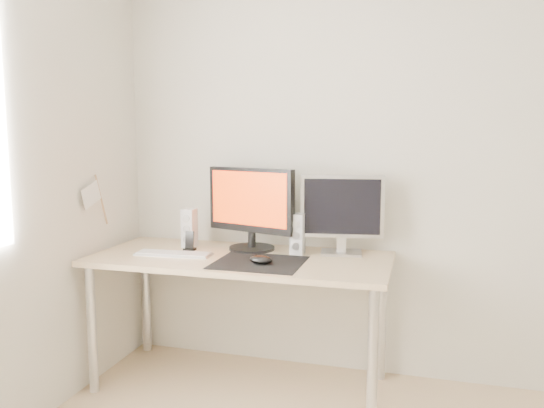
{
  "coord_description": "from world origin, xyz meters",
  "views": [
    {
      "loc": [
        -0.0,
        -1.26,
        1.38
      ],
      "look_at": [
        -0.77,
        1.46,
        1.01
      ],
      "focal_mm": 35.0,
      "sensor_mm": 36.0,
      "label": 1
    }
  ],
  "objects_px": {
    "second_monitor": "(342,211)",
    "keyboard": "(174,254)",
    "desk": "(240,270)",
    "main_monitor": "(251,206)",
    "mouse": "(261,260)",
    "phone_dock": "(190,245)",
    "speaker_right": "(298,234)",
    "speaker_left": "(189,228)"
  },
  "relations": [
    {
      "from": "second_monitor",
      "to": "keyboard",
      "type": "relative_size",
      "value": 1.06
    },
    {
      "from": "desk",
      "to": "main_monitor",
      "type": "xyz_separation_m",
      "value": [
        0.01,
        0.17,
        0.33
      ]
    },
    {
      "from": "mouse",
      "to": "phone_dock",
      "type": "relative_size",
      "value": 1.07
    },
    {
      "from": "speaker_right",
      "to": "mouse",
      "type": "bearing_deg",
      "value": -114.56
    },
    {
      "from": "main_monitor",
      "to": "mouse",
      "type": "bearing_deg",
      "value": -63.61
    },
    {
      "from": "speaker_left",
      "to": "phone_dock",
      "type": "xyz_separation_m",
      "value": [
        0.04,
        -0.09,
        -0.08
      ]
    },
    {
      "from": "main_monitor",
      "to": "speaker_left",
      "type": "distance_m",
      "value": 0.4
    },
    {
      "from": "speaker_right",
      "to": "keyboard",
      "type": "distance_m",
      "value": 0.68
    },
    {
      "from": "speaker_right",
      "to": "keyboard",
      "type": "height_order",
      "value": "speaker_right"
    },
    {
      "from": "keyboard",
      "to": "phone_dock",
      "type": "bearing_deg",
      "value": 75.67
    },
    {
      "from": "speaker_right",
      "to": "phone_dock",
      "type": "xyz_separation_m",
      "value": [
        -0.61,
        -0.07,
        -0.08
      ]
    },
    {
      "from": "speaker_right",
      "to": "desk",
      "type": "bearing_deg",
      "value": -155.47
    },
    {
      "from": "main_monitor",
      "to": "speaker_right",
      "type": "bearing_deg",
      "value": -7.52
    },
    {
      "from": "mouse",
      "to": "main_monitor",
      "type": "height_order",
      "value": "main_monitor"
    },
    {
      "from": "desk",
      "to": "speaker_right",
      "type": "xyz_separation_m",
      "value": [
        0.29,
        0.13,
        0.19
      ]
    },
    {
      "from": "second_monitor",
      "to": "phone_dock",
      "type": "xyz_separation_m",
      "value": [
        -0.84,
        -0.14,
        -0.21
      ]
    },
    {
      "from": "speaker_left",
      "to": "phone_dock",
      "type": "distance_m",
      "value": 0.12
    },
    {
      "from": "main_monitor",
      "to": "speaker_left",
      "type": "xyz_separation_m",
      "value": [
        -0.37,
        -0.02,
        -0.14
      ]
    },
    {
      "from": "mouse",
      "to": "desk",
      "type": "distance_m",
      "value": 0.24
    },
    {
      "from": "desk",
      "to": "second_monitor",
      "type": "distance_m",
      "value": 0.64
    },
    {
      "from": "mouse",
      "to": "desk",
      "type": "height_order",
      "value": "mouse"
    },
    {
      "from": "speaker_right",
      "to": "second_monitor",
      "type": "bearing_deg",
      "value": 16.82
    },
    {
      "from": "second_monitor",
      "to": "main_monitor",
      "type": "bearing_deg",
      "value": -176.34
    },
    {
      "from": "desk",
      "to": "speaker_right",
      "type": "distance_m",
      "value": 0.37
    },
    {
      "from": "second_monitor",
      "to": "phone_dock",
      "type": "height_order",
      "value": "second_monitor"
    },
    {
      "from": "desk",
      "to": "mouse",
      "type": "bearing_deg",
      "value": -41.81
    },
    {
      "from": "keyboard",
      "to": "desk",
      "type": "bearing_deg",
      "value": 11.77
    },
    {
      "from": "speaker_left",
      "to": "phone_dock",
      "type": "bearing_deg",
      "value": -65.15
    },
    {
      "from": "speaker_left",
      "to": "speaker_right",
      "type": "bearing_deg",
      "value": -1.43
    },
    {
      "from": "mouse",
      "to": "desk",
      "type": "relative_size",
      "value": 0.07
    },
    {
      "from": "second_monitor",
      "to": "desk",
      "type": "bearing_deg",
      "value": -158.81
    },
    {
      "from": "speaker_left",
      "to": "desk",
      "type": "bearing_deg",
      "value": -21.99
    },
    {
      "from": "desk",
      "to": "speaker_left",
      "type": "height_order",
      "value": "speaker_left"
    },
    {
      "from": "phone_dock",
      "to": "speaker_left",
      "type": "bearing_deg",
      "value": 114.85
    },
    {
      "from": "mouse",
      "to": "speaker_right",
      "type": "distance_m",
      "value": 0.31
    },
    {
      "from": "desk",
      "to": "keyboard",
      "type": "xyz_separation_m",
      "value": [
        -0.36,
        -0.07,
        0.09
      ]
    },
    {
      "from": "mouse",
      "to": "phone_dock",
      "type": "bearing_deg",
      "value": 157.18
    },
    {
      "from": "desk",
      "to": "speaker_left",
      "type": "xyz_separation_m",
      "value": [
        -0.36,
        0.15,
        0.19
      ]
    },
    {
      "from": "desk",
      "to": "phone_dock",
      "type": "height_order",
      "value": "phone_dock"
    },
    {
      "from": "speaker_right",
      "to": "keyboard",
      "type": "xyz_separation_m",
      "value": [
        -0.64,
        -0.21,
        -0.1
      ]
    },
    {
      "from": "mouse",
      "to": "second_monitor",
      "type": "distance_m",
      "value": 0.54
    },
    {
      "from": "main_monitor",
      "to": "second_monitor",
      "type": "distance_m",
      "value": 0.51
    }
  ]
}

